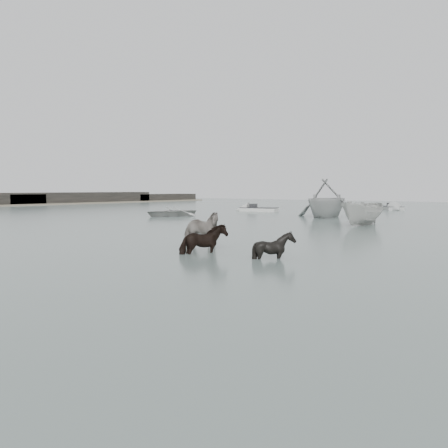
% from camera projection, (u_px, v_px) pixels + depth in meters
% --- Properties ---
extents(ground, '(140.00, 140.00, 0.00)m').
position_uv_depth(ground, '(215.00, 255.00, 14.75)').
color(ground, slate).
rests_on(ground, ground).
extents(pony_pinto, '(1.96, 1.02, 1.59)m').
position_uv_depth(pony_pinto, '(201.00, 226.00, 16.98)').
color(pony_pinto, black).
rests_on(pony_pinto, ground).
extents(pony_dark, '(1.20, 1.39, 1.37)m').
position_uv_depth(pony_dark, '(204.00, 234.00, 14.94)').
color(pony_dark, black).
rests_on(pony_dark, ground).
extents(pony_black, '(1.24, 1.13, 1.26)m').
position_uv_depth(pony_black, '(274.00, 239.00, 13.94)').
color(pony_black, black).
rests_on(pony_black, ground).
extents(rowboat_lead, '(4.02, 4.91, 0.89)m').
position_uv_depth(rowboat_lead, '(170.00, 211.00, 35.74)').
color(rowboat_lead, '#B5B4B0').
rests_on(rowboat_lead, ground).
extents(rowboat_trail, '(5.52, 6.28, 3.14)m').
position_uv_depth(rowboat_trail, '(327.00, 197.00, 34.10)').
color(rowboat_trail, '#AEB1AF').
rests_on(rowboat_trail, ground).
extents(boat_small, '(1.95, 4.37, 1.64)m').
position_uv_depth(boat_small, '(363.00, 212.00, 26.49)').
color(boat_small, '#B2B3AE').
rests_on(boat_small, ground).
extents(skiff_outer, '(5.25, 2.94, 0.75)m').
position_uv_depth(skiff_outer, '(259.00, 208.00, 43.47)').
color(skiff_outer, silver).
rests_on(skiff_outer, ground).
extents(skiff_mid, '(4.32, 5.26, 0.75)m').
position_uv_depth(skiff_mid, '(391.00, 206.00, 46.97)').
color(skiff_mid, '#9C9F9C').
rests_on(skiff_mid, ground).
extents(distant_shore, '(6.00, 70.00, 1.90)m').
position_uv_depth(distant_shore, '(8.00, 200.00, 58.70)').
color(distant_shore, '#726856').
rests_on(distant_shore, ground).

